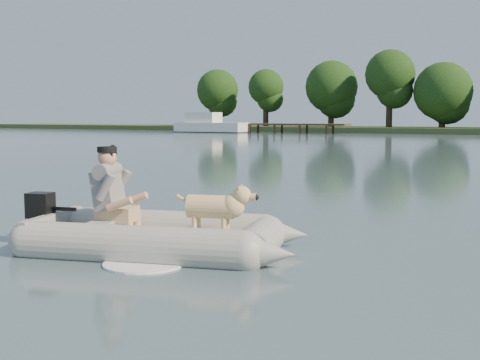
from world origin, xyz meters
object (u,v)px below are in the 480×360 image
Objects in this scene: man at (109,187)px; cabin_cruiser at (211,122)px; dog at (211,211)px; dinghy at (160,204)px; dock at (270,128)px.

cabin_cruiser reaches higher than man.
dog is at bearing 0.00° from man.
dinghy is 5.15× the size of dog.
man is 59.13m from cabin_cruiser.
dock is at bearing 15.81° from cabin_cruiser.
man is 0.13× the size of cabin_cruiser.
dock is 58.11m from dinghy.
dinghy is (26.49, -51.72, 0.10)m from dock.
cabin_cruiser is at bearing 104.63° from man.
cabin_cruiser reaches higher than dinghy.
dog is at bearing -62.21° from dock.
dog is at bearing -59.41° from cabin_cruiser.
dinghy is 0.68m from dog.
dog is (0.63, 0.26, -0.08)m from dinghy.
dinghy is at bearing -4.24° from man.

